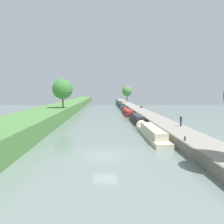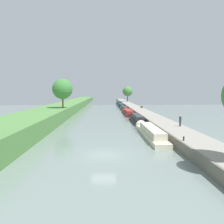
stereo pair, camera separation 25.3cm
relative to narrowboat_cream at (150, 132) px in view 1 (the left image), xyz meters
name	(u,v)px [view 1 (the left image)]	position (x,y,z in m)	size (l,w,h in m)	color
ground_plane	(105,155)	(-6.55, -9.30, -0.60)	(160.00, 160.00, 0.00)	slate
right_towpath	(205,148)	(3.69, -9.30, -0.03)	(4.04, 260.00, 1.14)	gray
stone_quay	(185,148)	(1.54, -9.30, -0.01)	(0.25, 260.00, 1.19)	#6B665B
narrowboat_cream	(150,132)	(0.00, 0.00, 0.00)	(1.98, 15.38, 2.13)	beige
narrowboat_black	(137,119)	(0.18, 13.94, 0.08)	(1.82, 12.66, 2.13)	black
narrowboat_maroon	(128,112)	(-0.05, 29.77, -0.03)	(2.16, 15.71, 2.05)	maroon
narrowboat_green	(124,108)	(0.08, 43.39, -0.08)	(2.04, 11.40, 1.98)	#1E6033
narrowboat_navy	(121,105)	(0.18, 58.37, -0.03)	(1.86, 15.53, 1.86)	#141E42
narrowboat_teal	(118,103)	(-0.03, 72.12, 0.06)	(2.13, 10.41, 2.29)	#195B60
tree_rightbank_midnear	(127,91)	(5.17, 81.37, 5.72)	(5.08, 5.08, 7.74)	#4C3828
tree_leftbank_downstream	(63,89)	(-16.09, 19.74, 6.26)	(4.62, 4.62, 6.66)	brown
person_walking	(181,120)	(4.87, 1.35, 1.41)	(0.34, 0.34, 1.66)	#282D42
mooring_bollard_near	(185,138)	(1.97, -8.17, 0.76)	(0.16, 0.16, 0.45)	black
mooring_bollard_far	(121,101)	(1.97, 76.70, 0.76)	(0.16, 0.16, 0.45)	black
park_bench	(141,107)	(5.26, 38.34, 0.88)	(0.44, 1.50, 0.47)	#333338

